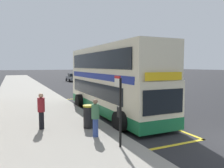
% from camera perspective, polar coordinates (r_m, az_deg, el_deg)
% --- Properties ---
extents(ground_plane, '(260.00, 260.00, 0.00)m').
position_cam_1_polar(ground_plane, '(38.54, -11.89, -0.02)').
color(ground_plane, '#28282B').
extents(pavement_near, '(6.00, 76.00, 0.14)m').
position_cam_1_polar(pavement_near, '(37.62, -22.34, -0.29)').
color(pavement_near, gray).
rests_on(pavement_near, ground).
extents(double_decker_bus, '(3.17, 10.88, 4.40)m').
position_cam_1_polar(double_decker_bus, '(14.47, -0.03, 0.38)').
color(double_decker_bus, beige).
rests_on(double_decker_bus, ground).
extents(bus_bay_markings, '(3.02, 13.80, 0.01)m').
position_cam_1_polar(bus_bay_markings, '(15.14, -0.82, -7.29)').
color(bus_bay_markings, yellow).
rests_on(bus_bay_markings, ground).
extents(bus_stop_sign, '(0.09, 0.51, 2.66)m').
position_cam_1_polar(bus_stop_sign, '(8.22, 1.96, -5.53)').
color(bus_stop_sign, black).
rests_on(bus_stop_sign, pavement_near).
extents(parked_car_grey_distant, '(2.09, 4.20, 1.62)m').
position_cam_1_polar(parked_car_grey_distant, '(44.54, -10.22, 1.68)').
color(parked_car_grey_distant, slate).
rests_on(parked_car_grey_distant, ground).
extents(parked_car_grey_behind, '(2.09, 4.20, 1.62)m').
position_cam_1_polar(parked_car_grey_behind, '(49.65, -9.00, 2.01)').
color(parked_car_grey_behind, slate).
rests_on(parked_car_grey_behind, ground).
extents(parked_car_white_ahead, '(2.09, 4.20, 1.62)m').
position_cam_1_polar(parked_car_white_ahead, '(36.46, -3.04, 1.07)').
color(parked_car_white_ahead, silver).
rests_on(parked_car_white_ahead, ground).
extents(parked_car_black_across, '(2.09, 4.20, 1.62)m').
position_cam_1_polar(parked_car_black_across, '(44.92, -7.16, 1.75)').
color(parked_car_black_across, black).
rests_on(parked_car_black_across, ground).
extents(pedestrian_waiting_near_sign, '(0.34, 0.34, 1.62)m').
position_cam_1_polar(pedestrian_waiting_near_sign, '(9.49, -4.33, -8.41)').
color(pedestrian_waiting_near_sign, '#33478C').
rests_on(pedestrian_waiting_near_sign, pavement_near).
extents(pedestrian_further_back, '(0.34, 0.34, 1.74)m').
position_cam_1_polar(pedestrian_further_back, '(11.08, -17.91, -6.34)').
color(pedestrian_further_back, black).
rests_on(pedestrian_further_back, pavement_near).
extents(litter_bin, '(0.54, 0.54, 1.12)m').
position_cam_1_polar(litter_bin, '(10.92, -6.08, -8.35)').
color(litter_bin, black).
rests_on(litter_bin, pavement_near).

